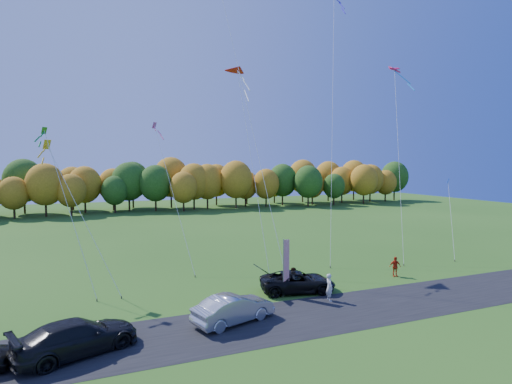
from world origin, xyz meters
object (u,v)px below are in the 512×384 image
object	(u,v)px
silver_sedan	(234,309)
person_east	(395,267)
feather_flag	(286,261)
black_suv	(298,282)

from	to	relation	value
silver_sedan	person_east	world-z (taller)	person_east
silver_sedan	feather_flag	bearing A→B (deg)	-75.79
black_suv	silver_sedan	size ratio (longest dim) A/B	1.09
person_east	feather_flag	world-z (taller)	feather_flag
black_suv	person_east	xyz separation A→B (m)	(9.40, 0.60, 0.07)
person_east	silver_sedan	bearing A→B (deg)	-149.57
black_suv	silver_sedan	bearing A→B (deg)	133.88
black_suv	person_east	distance (m)	9.42
black_suv	feather_flag	bearing A→B (deg)	129.08
black_suv	feather_flag	xyz separation A→B (m)	(-1.28, -0.62, 1.78)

